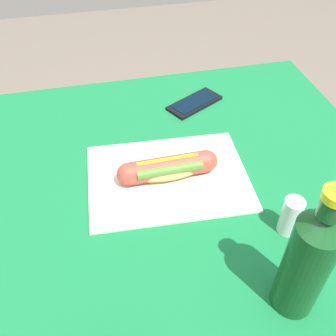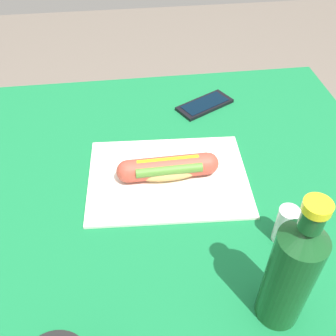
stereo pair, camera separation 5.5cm
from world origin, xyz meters
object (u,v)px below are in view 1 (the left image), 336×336
at_px(cell_phone, 195,103).
at_px(salt_shaker, 291,216).
at_px(soda_bottle, 308,261).
at_px(hot_dog, 168,168).

bearing_deg(cell_phone, salt_shaker, 97.18).
distance_m(soda_bottle, salt_shaker, 0.16).
distance_m(cell_phone, soda_bottle, 0.57).
bearing_deg(cell_phone, soda_bottle, 89.98).
distance_m(hot_dog, salt_shaker, 0.25).
relative_size(hot_dog, cell_phone, 1.33).
relative_size(hot_dog, soda_bottle, 0.84).
height_order(cell_phone, soda_bottle, soda_bottle).
bearing_deg(salt_shaker, hot_dog, -44.30).
relative_size(cell_phone, soda_bottle, 0.63).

